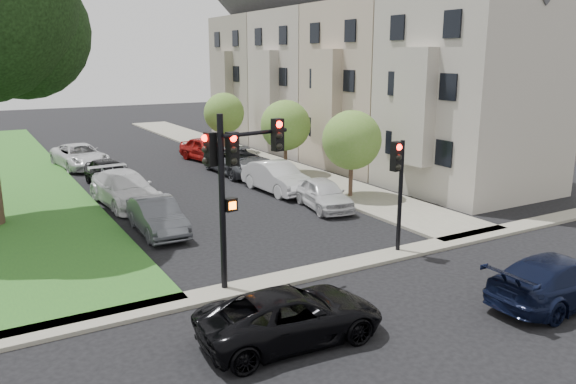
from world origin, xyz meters
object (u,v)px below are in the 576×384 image
traffic_signal_main (234,170)px  small_tree_a (352,140)px  car_parked_3 (206,149)px  small_tree_c (224,113)px  traffic_signal_secondary (398,176)px  car_parked_1 (277,177)px  car_parked_7 (109,173)px  small_tree_b (285,125)px  car_parked_6 (125,189)px  car_cross_far (560,280)px  car_parked_2 (239,161)px  car_cross_near (291,316)px  car_parked_0 (323,194)px  car_parked_8 (80,156)px  car_parked_5 (157,216)px

traffic_signal_main → small_tree_a: bearing=37.4°
car_parked_3 → traffic_signal_main: bearing=-120.4°
small_tree_c → traffic_signal_secondary: bearing=-98.6°
car_parked_1 → car_parked_7: 9.21m
small_tree_b → car_parked_6: (-10.00, -2.32, -2.14)m
car_cross_far → small_tree_b: bearing=-6.9°
car_parked_6 → traffic_signal_main: bearing=-92.7°
traffic_signal_main → car_parked_7: 16.25m
traffic_signal_secondary → car_parked_2: size_ratio=0.71×
small_tree_c → car_cross_far: (-2.11, -28.21, -2.19)m
small_tree_b → traffic_signal_secondary: bearing=-103.9°
car_cross_near → car_parked_2: size_ratio=0.82×
car_cross_far → car_parked_1: size_ratio=1.02×
car_parked_0 → car_parked_2: (0.02, 9.05, 0.10)m
car_parked_8 → car_parked_6: bearing=-96.4°
car_cross_near → car_cross_far: car_cross_far is taller
small_tree_a → car_parked_1: (-2.57, 2.89, -2.10)m
small_tree_b → car_cross_near: bearing=-119.3°
car_cross_near → car_parked_7: 19.60m
small_tree_b → car_parked_6: small_tree_b is taller
car_parked_8 → car_parked_7: bearing=-93.5°
traffic_signal_main → car_cross_far: 9.75m
car_parked_6 → car_parked_8: car_parked_6 is taller
car_parked_0 → car_parked_1: size_ratio=0.86×
car_parked_2 → car_parked_5: 11.80m
car_parked_0 → car_parked_6: (-7.72, 5.18, 0.09)m
car_parked_1 → car_parked_8: car_parked_1 is taller
small_tree_a → car_parked_0: small_tree_a is taller
traffic_signal_secondary → car_parked_8: bearing=106.8°
small_tree_a → car_parked_7: size_ratio=1.00×
small_tree_b → car_parked_3: (-2.37, 6.58, -2.14)m
car_parked_0 → car_parked_3: 14.07m
car_cross_near → small_tree_a: bearing=-38.4°
car_parked_7 → car_parked_1: bearing=-44.0°
car_cross_near → car_parked_0: car_parked_0 is taller
traffic_signal_secondary → car_parked_0: traffic_signal_secondary is taller
traffic_signal_main → car_parked_6: (-0.42, 11.50, -2.85)m
car_parked_1 → car_parked_2: car_parked_2 is taller
car_parked_5 → car_parked_7: bearing=89.5°
small_tree_b → car_parked_1: size_ratio=0.93×
small_tree_c → car_parked_0: (-2.28, -16.36, -2.20)m
car_cross_near → car_parked_3: 25.12m
car_cross_near → car_parked_5: bearing=4.8°
car_parked_0 → car_cross_far: bearing=-79.4°
car_parked_5 → car_parked_6: (0.02, 5.02, 0.09)m
traffic_signal_main → car_parked_5: size_ratio=1.25×
car_parked_0 → car_parked_6: bearing=156.0°
car_parked_2 → car_parked_7: (-7.49, 0.62, -0.05)m
small_tree_a → car_parked_6: size_ratio=0.80×
car_cross_far → car_parked_2: car_parked_2 is taller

